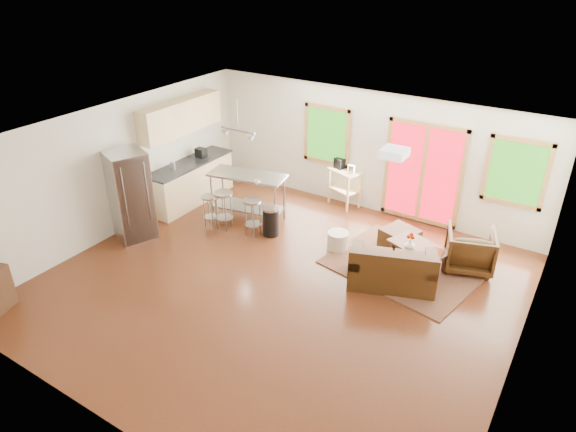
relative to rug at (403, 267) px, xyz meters
The scene contains 28 objects.
floor 2.31m from the rug, 133.97° to the right, with size 7.50×7.00×0.02m, color #3E1C0D.
ceiling 3.47m from the rug, 133.97° to the right, with size 7.50×7.00×0.02m, color white.
back_wall 2.76m from the rug, 130.91° to the left, with size 7.50×0.02×2.60m, color silver.
left_wall 5.76m from the rug, 162.79° to the right, with size 0.02×7.00×2.60m, color silver.
right_wall 3.01m from the rug, 37.59° to the right, with size 0.02×7.00×2.60m, color silver.
front_wall 5.56m from the rug, 107.22° to the right, with size 7.50×0.02×2.60m, color silver.
window_left 3.50m from the rug, 145.35° to the left, with size 1.10×0.05×1.30m.
french_doors 2.14m from the rug, 102.61° to the left, with size 1.60×0.05×2.10m.
window_right 2.67m from the rug, 54.19° to the left, with size 1.10×0.05×1.30m.
rug is the anchor object (origin of this frame).
loveseat 0.68m from the rug, 89.27° to the right, with size 1.63×1.26×0.77m.
coffee_table 0.43m from the rug, 48.17° to the left, with size 1.16×0.94×0.40m.
armchair 1.20m from the rug, 31.85° to the left, with size 0.80×0.75×0.83m, color black.
ottoman 0.70m from the rug, 118.71° to the left, with size 0.59×0.59×0.40m, color black.
pouf 1.31m from the rug, behind, with size 0.40×0.40×0.35m, color beige.
vase 0.51m from the rug, ahead, with size 0.21×0.22×0.33m.
book 0.68m from the rug, 19.21° to the left, with size 0.21×0.03×0.28m, color maroon.
cabinets 5.17m from the rug, behind, with size 0.64×2.24×2.30m.
refrigerator 5.32m from the rug, 160.43° to the right, with size 0.91×0.90×1.77m.
island 3.56m from the rug, behind, with size 1.68×0.92×1.00m.
cup 3.25m from the rug, behind, with size 0.12×0.09×0.12m, color white.
bar_stool_a 4.03m from the rug, behind, with size 0.38×0.38×0.67m.
bar_stool_b 3.73m from the rug, behind, with size 0.40×0.40×0.80m.
bar_stool_c 3.08m from the rug, behind, with size 0.38×0.38×0.78m.
trash_can 2.72m from the rug, behind, with size 0.36×0.36×0.61m.
kitchen_cart 2.78m from the rug, 140.79° to the left, with size 0.80×0.66×1.06m.
ceiling_flush 2.73m from the rug, 90.12° to the right, with size 0.35×0.35×0.12m, color white.
pendant_light 3.98m from the rug, behind, with size 0.80×0.18×0.79m.
Camera 1 is at (3.99, -6.01, 5.12)m, focal length 32.00 mm.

